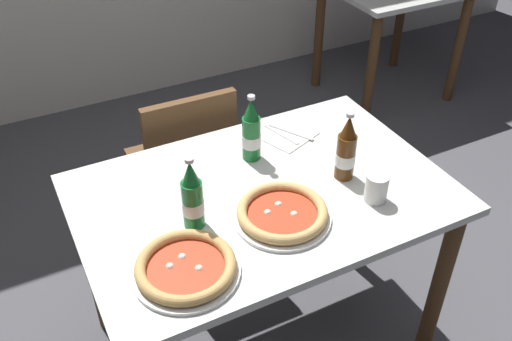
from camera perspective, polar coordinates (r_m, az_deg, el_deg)
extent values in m
plane|color=#4C4C51|center=(2.38, 0.57, -16.23)|extent=(8.00, 8.00, 0.00)
cube|color=silver|center=(1.85, 0.71, -2.44)|extent=(1.20, 0.80, 0.03)
cylinder|color=brown|center=(2.17, 17.99, -10.96)|extent=(0.06, 0.06, 0.72)
cylinder|color=brown|center=(2.23, -16.13, -8.87)|extent=(0.06, 0.06, 0.72)
cylinder|color=brown|center=(2.54, 7.91, -1.11)|extent=(0.06, 0.06, 0.72)
cube|color=brown|center=(2.52, -7.58, 0.62)|extent=(0.41, 0.41, 0.04)
cube|color=brown|center=(2.25, -6.46, 2.70)|extent=(0.38, 0.04, 0.40)
cylinder|color=brown|center=(2.82, -5.17, -0.33)|extent=(0.04, 0.04, 0.41)
cylinder|color=brown|center=(2.75, -11.74, -2.21)|extent=(0.04, 0.04, 0.41)
cylinder|color=brown|center=(2.58, -2.34, -4.44)|extent=(0.04, 0.04, 0.41)
cylinder|color=brown|center=(2.50, -9.50, -6.65)|extent=(0.04, 0.04, 0.41)
cylinder|color=brown|center=(3.48, 11.51, 9.71)|extent=(0.06, 0.06, 0.72)
cylinder|color=brown|center=(3.90, 19.68, 11.40)|extent=(0.06, 0.06, 0.72)
cylinder|color=brown|center=(3.90, 6.35, 13.29)|extent=(0.06, 0.06, 0.72)
cylinder|color=brown|center=(4.28, 14.31, 14.63)|extent=(0.06, 0.06, 0.72)
cylinder|color=white|center=(1.59, -7.04, -10.06)|extent=(0.30, 0.30, 0.01)
cylinder|color=#BC381E|center=(1.58, -7.07, -9.79)|extent=(0.21, 0.21, 0.01)
torus|color=tan|center=(1.57, -7.10, -9.51)|extent=(0.28, 0.28, 0.03)
sphere|color=silver|center=(1.59, -8.66, -9.59)|extent=(0.02, 0.02, 0.02)
sphere|color=silver|center=(1.57, -5.77, -9.85)|extent=(0.02, 0.02, 0.02)
sphere|color=silver|center=(1.61, -7.44, -8.68)|extent=(0.02, 0.02, 0.02)
cylinder|color=white|center=(1.74, 2.64, -4.72)|extent=(0.30, 0.30, 0.01)
cylinder|color=#BC381E|center=(1.73, 2.65, -4.44)|extent=(0.22, 0.22, 0.01)
torus|color=tan|center=(1.72, 2.66, -4.17)|extent=(0.28, 0.28, 0.03)
sphere|color=silver|center=(1.73, 1.17, -4.31)|extent=(0.02, 0.02, 0.02)
sphere|color=silver|center=(1.73, 3.85, -4.47)|extent=(0.02, 0.02, 0.02)
sphere|color=silver|center=(1.76, 2.14, -3.53)|extent=(0.02, 0.02, 0.02)
cylinder|color=#512D0F|center=(1.88, 9.00, 1.38)|extent=(0.06, 0.06, 0.16)
cone|color=#512D0F|center=(1.81, 9.35, 4.40)|extent=(0.05, 0.05, 0.07)
cylinder|color=#B7B7BC|center=(1.79, 9.49, 5.57)|extent=(0.03, 0.03, 0.01)
cylinder|color=white|center=(1.88, 8.98, 1.18)|extent=(0.07, 0.07, 0.04)
cylinder|color=#196B2D|center=(1.94, -0.47, 3.26)|extent=(0.06, 0.06, 0.16)
cone|color=#196B2D|center=(1.88, -0.49, 6.24)|extent=(0.05, 0.05, 0.07)
cylinder|color=#B7B7BC|center=(1.86, -0.49, 7.39)|extent=(0.03, 0.03, 0.01)
cylinder|color=white|center=(1.95, -0.47, 3.06)|extent=(0.07, 0.07, 0.04)
cylinder|color=#196B2D|center=(1.67, -6.37, -3.41)|extent=(0.06, 0.06, 0.16)
cone|color=#196B2D|center=(1.60, -6.65, -0.21)|extent=(0.05, 0.05, 0.07)
cylinder|color=#B7B7BC|center=(1.58, -6.76, 1.05)|extent=(0.03, 0.03, 0.01)
cylinder|color=white|center=(1.68, -6.35, -3.62)|extent=(0.07, 0.07, 0.04)
cube|color=white|center=(2.11, 3.03, 3.68)|extent=(0.23, 0.23, 0.00)
cube|color=silver|center=(2.12, 3.50, 3.91)|extent=(0.11, 0.17, 0.00)
cube|color=silver|center=(2.10, 2.56, 3.64)|extent=(0.06, 0.17, 0.00)
cylinder|color=white|center=(1.82, 12.03, -1.71)|extent=(0.07, 0.07, 0.09)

